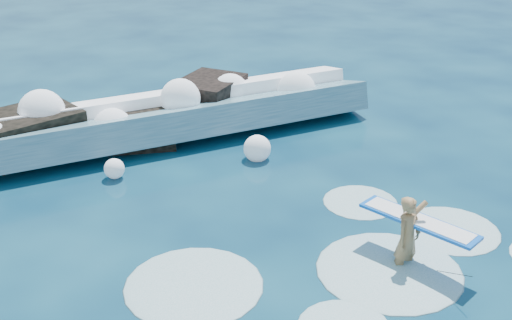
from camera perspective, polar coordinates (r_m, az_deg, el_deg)
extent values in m
plane|color=#07233D|center=(13.61, -1.99, -8.93)|extent=(200.00, 200.00, 0.00)
cube|color=#346C83|center=(19.11, -15.01, 2.01)|extent=(17.87, 2.72, 1.49)
cube|color=white|center=(19.69, -15.65, 4.00)|extent=(17.87, 1.26, 0.70)
cube|color=black|center=(19.48, -19.37, 2.01)|extent=(3.07, 2.62, 1.42)
cube|color=black|center=(19.28, -10.20, 2.48)|extent=(2.32, 2.02, 1.09)
cube|color=black|center=(21.10, -4.14, 5.21)|extent=(2.80, 2.74, 1.53)
imported|color=#A97C4F|center=(13.53, 13.32, -6.83)|extent=(0.78, 0.62, 1.86)
cube|color=blue|center=(13.56, 14.25, -5.27)|extent=(1.43, 2.59, 0.06)
cube|color=white|center=(13.55, 14.26, -5.21)|extent=(1.26, 2.35, 0.06)
cylinder|color=black|center=(12.98, 17.20, -9.62)|extent=(0.01, 0.91, 0.43)
sphere|color=white|center=(19.42, -18.49, 4.02)|extent=(1.34, 1.34, 1.34)
sphere|color=white|center=(19.01, -12.61, 2.82)|extent=(1.14, 1.14, 1.14)
sphere|color=white|center=(19.66, -6.73, 5.45)|extent=(1.22, 1.22, 1.22)
sphere|color=white|center=(20.99, -2.30, 6.05)|extent=(1.21, 1.21, 1.21)
sphere|color=white|center=(21.16, 3.61, 6.17)|extent=(1.27, 1.27, 1.27)
sphere|color=white|center=(17.30, -12.49, -0.75)|extent=(0.55, 0.55, 0.55)
sphere|color=white|center=(18.00, 0.11, 1.02)|extent=(0.78, 0.78, 0.78)
ellipsoid|color=silver|center=(13.57, 11.73, -9.62)|extent=(3.01, 3.01, 0.15)
ellipsoid|color=silver|center=(15.31, 16.88, -5.98)|extent=(2.23, 2.23, 0.11)
ellipsoid|color=silver|center=(12.94, -5.56, -11.04)|extent=(2.78, 2.78, 0.14)
ellipsoid|color=silver|center=(16.03, 9.24, -3.71)|extent=(1.84, 1.84, 0.09)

